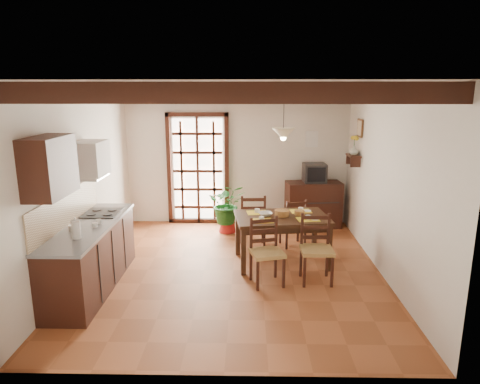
{
  "coord_description": "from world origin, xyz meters",
  "views": [
    {
      "loc": [
        0.23,
        -6.13,
        2.72
      ],
      "look_at": [
        0.1,
        0.4,
        1.15
      ],
      "focal_mm": 32.0,
      "sensor_mm": 36.0,
      "label": 1
    }
  ],
  "objects_px": {
    "chair_far_right": "(293,231)",
    "potted_plant": "(227,204)",
    "kitchen_counter": "(91,255)",
    "chair_near_right": "(316,261)",
    "crt_tv": "(314,173)",
    "sideboard": "(313,204)",
    "pendant_lamp": "(283,133)",
    "dining_table": "(282,222)",
    "chair_near_left": "(267,264)",
    "chair_far_left": "(253,231)"
  },
  "relations": [
    {
      "from": "kitchen_counter",
      "to": "potted_plant",
      "type": "xyz_separation_m",
      "value": [
        1.78,
        2.43,
        0.1
      ]
    },
    {
      "from": "chair_near_right",
      "to": "potted_plant",
      "type": "distance_m",
      "value": 2.6
    },
    {
      "from": "chair_near_left",
      "to": "sideboard",
      "type": "relative_size",
      "value": 0.88
    },
    {
      "from": "chair_far_left",
      "to": "potted_plant",
      "type": "bearing_deg",
      "value": -62.41
    },
    {
      "from": "kitchen_counter",
      "to": "chair_far_right",
      "type": "height_order",
      "value": "kitchen_counter"
    },
    {
      "from": "chair_far_right",
      "to": "potted_plant",
      "type": "xyz_separation_m",
      "value": [
        -1.2,
        0.73,
        0.3
      ]
    },
    {
      "from": "kitchen_counter",
      "to": "sideboard",
      "type": "bearing_deg",
      "value": 38.93
    },
    {
      "from": "sideboard",
      "to": "pendant_lamp",
      "type": "relative_size",
      "value": 1.28
    },
    {
      "from": "crt_tv",
      "to": "chair_far_left",
      "type": "bearing_deg",
      "value": -138.83
    },
    {
      "from": "dining_table",
      "to": "chair_near_right",
      "type": "height_order",
      "value": "chair_near_right"
    },
    {
      "from": "kitchen_counter",
      "to": "crt_tv",
      "type": "height_order",
      "value": "kitchen_counter"
    },
    {
      "from": "crt_tv",
      "to": "dining_table",
      "type": "bearing_deg",
      "value": -115.68
    },
    {
      "from": "chair_far_left",
      "to": "pendant_lamp",
      "type": "bearing_deg",
      "value": 124.85
    },
    {
      "from": "kitchen_counter",
      "to": "chair_near_left",
      "type": "distance_m",
      "value": 2.46
    },
    {
      "from": "kitchen_counter",
      "to": "sideboard",
      "type": "distance_m",
      "value": 4.5
    },
    {
      "from": "chair_near_right",
      "to": "sideboard",
      "type": "relative_size",
      "value": 0.9
    },
    {
      "from": "kitchen_counter",
      "to": "chair_far_left",
      "type": "distance_m",
      "value": 2.78
    },
    {
      "from": "kitchen_counter",
      "to": "potted_plant",
      "type": "bearing_deg",
      "value": 53.8
    },
    {
      "from": "kitchen_counter",
      "to": "chair_far_left",
      "type": "height_order",
      "value": "kitchen_counter"
    },
    {
      "from": "pendant_lamp",
      "to": "potted_plant",
      "type": "bearing_deg",
      "value": 123.73
    },
    {
      "from": "chair_far_left",
      "to": "crt_tv",
      "type": "bearing_deg",
      "value": -138.57
    },
    {
      "from": "kitchen_counter",
      "to": "crt_tv",
      "type": "bearing_deg",
      "value": 38.87
    },
    {
      "from": "kitchen_counter",
      "to": "pendant_lamp",
      "type": "relative_size",
      "value": 2.66
    },
    {
      "from": "dining_table",
      "to": "pendant_lamp",
      "type": "bearing_deg",
      "value": 82.62
    },
    {
      "from": "kitchen_counter",
      "to": "chair_far_right",
      "type": "distance_m",
      "value": 3.44
    },
    {
      "from": "dining_table",
      "to": "chair_near_right",
      "type": "bearing_deg",
      "value": -63.83
    },
    {
      "from": "kitchen_counter",
      "to": "dining_table",
      "type": "height_order",
      "value": "kitchen_counter"
    },
    {
      "from": "pendant_lamp",
      "to": "chair_far_right",
      "type": "bearing_deg",
      "value": 68.69
    },
    {
      "from": "chair_near_left",
      "to": "chair_near_right",
      "type": "bearing_deg",
      "value": -7.73
    },
    {
      "from": "chair_near_left",
      "to": "pendant_lamp",
      "type": "height_order",
      "value": "pendant_lamp"
    },
    {
      "from": "kitchen_counter",
      "to": "potted_plant",
      "type": "distance_m",
      "value": 3.02
    },
    {
      "from": "chair_near_left",
      "to": "pendant_lamp",
      "type": "bearing_deg",
      "value": 58.08
    },
    {
      "from": "chair_near_right",
      "to": "pendant_lamp",
      "type": "bearing_deg",
      "value": 118.96
    },
    {
      "from": "potted_plant",
      "to": "pendant_lamp",
      "type": "relative_size",
      "value": 2.42
    },
    {
      "from": "chair_far_left",
      "to": "kitchen_counter",
      "type": "bearing_deg",
      "value": 32.47
    },
    {
      "from": "dining_table",
      "to": "chair_far_right",
      "type": "height_order",
      "value": "chair_far_right"
    },
    {
      "from": "kitchen_counter",
      "to": "pendant_lamp",
      "type": "xyz_separation_m",
      "value": [
        2.72,
        1.03,
        1.6
      ]
    },
    {
      "from": "sideboard",
      "to": "crt_tv",
      "type": "xyz_separation_m",
      "value": [
        -0.0,
        -0.01,
        0.65
      ]
    },
    {
      "from": "chair_near_right",
      "to": "crt_tv",
      "type": "height_order",
      "value": "crt_tv"
    },
    {
      "from": "pendant_lamp",
      "to": "dining_table",
      "type": "bearing_deg",
      "value": -90.0
    },
    {
      "from": "chair_near_right",
      "to": "chair_near_left",
      "type": "bearing_deg",
      "value": -173.67
    },
    {
      "from": "chair_far_right",
      "to": "chair_near_right",
      "type": "bearing_deg",
      "value": 81.12
    },
    {
      "from": "kitchen_counter",
      "to": "chair_near_left",
      "type": "bearing_deg",
      "value": 3.61
    },
    {
      "from": "crt_tv",
      "to": "pendant_lamp",
      "type": "distance_m",
      "value": 2.18
    },
    {
      "from": "chair_far_right",
      "to": "potted_plant",
      "type": "relative_size",
      "value": 0.43
    },
    {
      "from": "chair_far_left",
      "to": "potted_plant",
      "type": "xyz_separation_m",
      "value": [
        -0.48,
        0.82,
        0.26
      ]
    },
    {
      "from": "chair_far_right",
      "to": "kitchen_counter",
      "type": "bearing_deg",
      "value": 13.55
    },
    {
      "from": "chair_far_left",
      "to": "chair_far_right",
      "type": "bearing_deg",
      "value": -175.46
    },
    {
      "from": "crt_tv",
      "to": "pendant_lamp",
      "type": "relative_size",
      "value": 0.54
    },
    {
      "from": "dining_table",
      "to": "chair_near_left",
      "type": "xyz_separation_m",
      "value": [
        -0.26,
        -0.78,
        -0.38
      ]
    }
  ]
}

